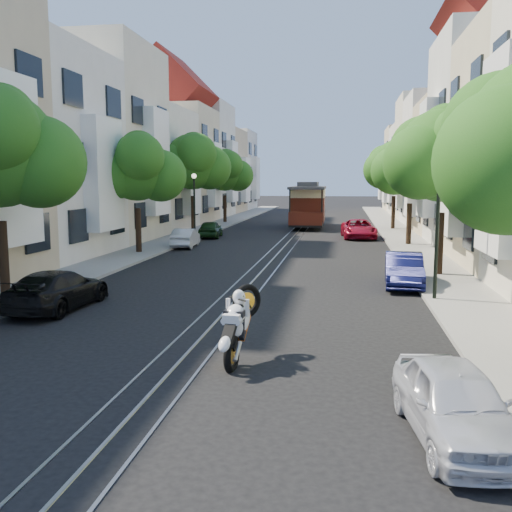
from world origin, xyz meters
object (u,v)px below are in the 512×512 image
at_px(parked_car_e_near, 455,402).
at_px(parked_car_w_far, 210,229).
at_px(tree_w_d, 225,172).
at_px(parked_car_e_mid, 404,270).
at_px(lamp_east, 438,212).
at_px(sportbike_rider, 238,322).
at_px(lamp_west, 194,196).
at_px(parked_car_w_near, 58,290).
at_px(tree_w_b, 138,169).
at_px(tree_w_c, 193,163).
at_px(tree_e_d, 396,167).
at_px(cable_car, 308,203).
at_px(tree_e_b, 445,157).
at_px(parked_car_w_mid, 185,238).
at_px(parked_car_e_far, 359,229).
at_px(tree_e_c, 412,167).

relative_size(parked_car_e_near, parked_car_w_far, 0.99).
distance_m(tree_w_d, parked_car_e_mid, 32.25).
bearing_deg(lamp_east, sportbike_rider, -126.12).
xyz_separation_m(lamp_west, parked_car_w_near, (1.29, -20.77, -2.25)).
distance_m(tree_w_b, parked_car_w_near, 13.47).
bearing_deg(parked_car_w_near, tree_w_d, -84.01).
distance_m(tree_w_c, sportbike_rider, 29.44).
bearing_deg(parked_car_e_mid, tree_w_b, 153.03).
relative_size(tree_e_d, cable_car, 0.77).
bearing_deg(parked_car_e_near, cable_car, 89.27).
height_order(tree_e_d, tree_w_c, tree_w_c).
distance_m(tree_e_b, parked_car_w_mid, 15.87).
bearing_deg(parked_car_e_mid, tree_w_d, 116.49).
bearing_deg(parked_car_e_far, cable_car, 110.20).
bearing_deg(tree_e_c, tree_w_b, -157.38).
xyz_separation_m(tree_e_d, parked_car_w_near, (-12.27, -29.74, -4.27)).
relative_size(tree_e_c, parked_car_e_far, 1.43).
distance_m(parked_car_e_near, parked_car_e_mid, 12.60).
height_order(lamp_east, parked_car_w_mid, lamp_east).
bearing_deg(lamp_west, tree_e_b, -43.85).
distance_m(tree_e_c, parked_car_w_mid, 13.75).
height_order(tree_w_b, parked_car_e_far, tree_w_b).
relative_size(cable_car, parked_car_e_mid, 2.38).
relative_size(tree_e_d, lamp_east, 1.65).
xyz_separation_m(tree_e_b, tree_w_c, (-14.40, 16.00, 0.34)).
height_order(tree_e_c, tree_e_d, tree_e_d).
height_order(lamp_east, sportbike_rider, lamp_east).
bearing_deg(sportbike_rider, lamp_east, 59.26).
relative_size(tree_e_d, parked_car_w_near, 1.67).
bearing_deg(tree_w_d, parked_car_w_far, -82.68).
relative_size(tree_e_b, parked_car_e_near, 2.00).
xyz_separation_m(tree_w_b, lamp_east, (13.44, -9.98, -1.55)).
xyz_separation_m(tree_w_d, parked_car_e_near, (12.23, -41.95, -4.03)).
height_order(parked_car_e_far, parked_car_w_near, parked_car_e_far).
xyz_separation_m(lamp_east, parked_car_e_near, (-1.21, -9.97, -2.27)).
height_order(tree_w_b, parked_car_w_near, tree_w_b).
bearing_deg(tree_e_c, sportbike_rider, -104.72).
height_order(tree_w_b, parked_car_e_mid, tree_w_b).
height_order(lamp_east, parked_car_w_near, lamp_east).
relative_size(tree_e_b, tree_w_b, 1.07).
distance_m(cable_car, parked_car_w_far, 11.40).
distance_m(tree_e_c, tree_w_b, 15.60).
height_order(tree_w_d, lamp_east, tree_w_d).
bearing_deg(parked_car_w_far, tree_e_c, 161.23).
bearing_deg(cable_car, parked_car_e_near, -84.05).
distance_m(lamp_west, sportbike_rider, 26.12).
distance_m(tree_w_d, parked_car_w_near, 35.04).
bearing_deg(tree_w_d, parked_car_w_near, -86.49).
xyz_separation_m(lamp_west, sportbike_rider, (7.54, -24.93, -1.96)).
relative_size(parked_car_w_near, parked_car_w_mid, 1.24).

